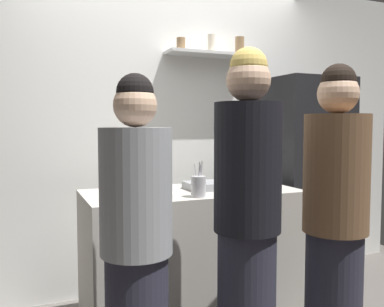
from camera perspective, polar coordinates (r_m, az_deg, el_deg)
The scene contains 11 objects.
back_wall_assembly at distance 3.47m, azimuth -3.80°, elevation 3.06°, with size 4.80×0.32×2.60m.
refrigerator at distance 3.68m, azimuth 15.00°, elevation -3.75°, with size 0.63×0.63×1.74m.
counter at distance 2.91m, azimuth -0.00°, elevation -14.05°, with size 1.43×0.67×0.92m, color #B7B2A8.
baking_pan at distance 2.86m, azimuth 2.60°, elevation -4.40°, with size 0.34×0.24×0.05m, color gray.
utensil_holder at distance 2.54m, azimuth 0.89°, elevation -4.53°, with size 0.09×0.09×0.22m.
wine_bottle_dark_glass at distance 2.88m, azimuth 9.71°, elevation -2.52°, with size 0.07×0.07×0.32m.
wine_bottle_green_glass at distance 3.17m, azimuth 4.21°, elevation -1.89°, with size 0.08×0.08×0.31m.
water_bottle_plastic at distance 2.57m, azimuth -6.54°, elevation -3.61°, with size 0.08×0.08×0.23m.
person_brown_jacket at distance 2.36m, azimuth 19.05°, elevation -9.17°, with size 0.34×0.34×1.67m.
person_blonde at distance 2.15m, azimuth 7.59°, elevation -9.24°, with size 0.34×0.34×1.74m.
person_grey_hoodie at distance 2.02m, azimuth -7.64°, elevation -12.61°, with size 0.34×0.34×1.59m.
Camera 1 is at (-1.11, -2.04, 1.35)m, focal length 38.81 mm.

